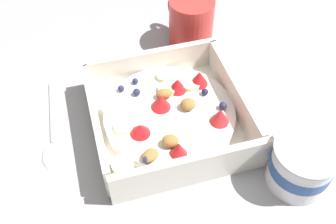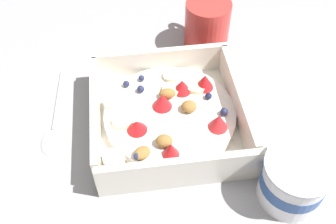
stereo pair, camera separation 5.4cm
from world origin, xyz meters
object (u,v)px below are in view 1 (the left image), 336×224
object	(u,v)px
fruit_bowl	(168,116)
yogurt_cup	(301,165)
spoon	(52,140)
coffee_mug	(190,22)

from	to	relation	value
fruit_bowl	yogurt_cup	bearing A→B (deg)	134.78
spoon	yogurt_cup	world-z (taller)	yogurt_cup
fruit_bowl	coffee_mug	distance (m)	0.21
yogurt_cup	coffee_mug	size ratio (longest dim) A/B	0.81
fruit_bowl	spoon	xyz separation A→B (m)	(0.18, -0.02, -0.02)
spoon	coffee_mug	world-z (taller)	coffee_mug
spoon	coffee_mug	xyz separation A→B (m)	(-0.27, -0.17, 0.04)
fruit_bowl	spoon	distance (m)	0.18
yogurt_cup	spoon	bearing A→B (deg)	-26.46
fruit_bowl	coffee_mug	size ratio (longest dim) A/B	2.09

